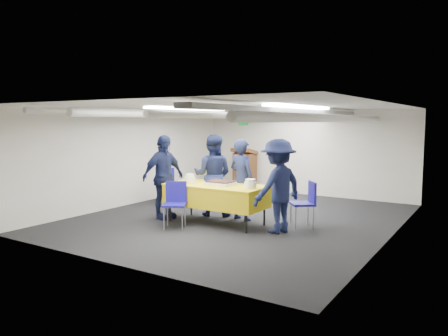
% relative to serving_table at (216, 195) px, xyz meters
% --- Properties ---
extents(ground, '(7.00, 7.00, 0.00)m').
position_rel_serving_table_xyz_m(ground, '(0.14, 0.65, -0.56)').
color(ground, black).
rests_on(ground, ground).
extents(room_shell, '(6.00, 7.00, 2.30)m').
position_rel_serving_table_xyz_m(room_shell, '(0.24, 1.06, 1.25)').
color(room_shell, beige).
rests_on(room_shell, ground).
extents(serving_table, '(1.99, 0.95, 0.77)m').
position_rel_serving_table_xyz_m(serving_table, '(0.00, 0.00, 0.00)').
color(serving_table, black).
rests_on(serving_table, ground).
extents(sheet_cake, '(0.51, 0.40, 0.09)m').
position_rel_serving_table_xyz_m(sheet_cake, '(0.10, -0.00, 0.25)').
color(sheet_cake, white).
rests_on(sheet_cake, serving_table).
extents(plate_stack_left, '(0.21, 0.21, 0.18)m').
position_rel_serving_table_xyz_m(plate_stack_left, '(-0.61, -0.05, 0.29)').
color(plate_stack_left, white).
rests_on(plate_stack_left, serving_table).
extents(plate_stack_right, '(0.22, 0.22, 0.17)m').
position_rel_serving_table_xyz_m(plate_stack_right, '(0.79, -0.05, 0.29)').
color(plate_stack_right, white).
rests_on(plate_stack_right, serving_table).
extents(podium, '(0.62, 0.53, 1.25)m').
position_rel_serving_table_xyz_m(podium, '(-1.46, 3.70, 0.05)').
color(podium, brown).
rests_on(podium, ground).
extents(chair_near, '(0.57, 0.57, 0.87)m').
position_rel_serving_table_xyz_m(chair_near, '(-0.48, -0.69, -0.03)').
color(chair_near, gray).
rests_on(chair_near, ground).
extents(chair_right, '(0.59, 0.59, 0.87)m').
position_rel_serving_table_xyz_m(chair_right, '(1.61, 0.66, -0.03)').
color(chair_right, gray).
rests_on(chair_right, ground).
extents(chair_left, '(0.59, 0.59, 0.87)m').
position_rel_serving_table_xyz_m(chair_left, '(-2.12, 1.06, -0.03)').
color(chair_left, gray).
rests_on(chair_left, ground).
extents(sailor_a, '(0.68, 0.52, 1.65)m').
position_rel_serving_table_xyz_m(sailor_a, '(0.26, 0.54, 0.27)').
color(sailor_a, black).
rests_on(sailor_a, ground).
extents(sailor_b, '(1.01, 0.90, 1.73)m').
position_rel_serving_table_xyz_m(sailor_b, '(-0.47, 0.58, 0.30)').
color(sailor_b, black).
rests_on(sailor_b, ground).
extents(sailor_c, '(0.60, 1.07, 1.73)m').
position_rel_serving_table_xyz_m(sailor_c, '(-1.17, -0.20, 0.31)').
color(sailor_c, black).
rests_on(sailor_c, ground).
extents(sailor_d, '(0.93, 1.23, 1.69)m').
position_rel_serving_table_xyz_m(sailor_d, '(1.32, 0.00, 0.29)').
color(sailor_d, black).
rests_on(sailor_d, ground).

